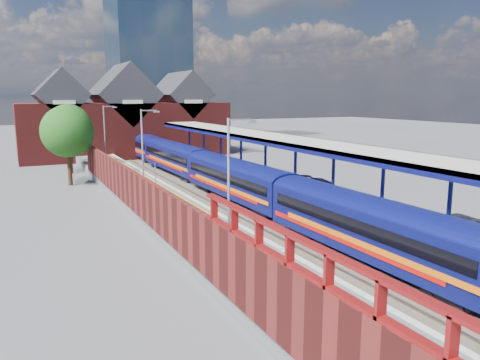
# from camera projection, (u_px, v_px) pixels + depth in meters

# --- Properties ---
(ground) EXTENTS (240.00, 240.00, 0.00)m
(ground) POSITION_uv_depth(u_px,v_px,m) (188.00, 187.00, 47.04)
(ground) COLOR #5B5B5E
(ground) RESTS_ON ground
(ballast_bed) EXTENTS (6.00, 76.00, 0.06)m
(ballast_bed) POSITION_uv_depth(u_px,v_px,m) (229.00, 207.00, 38.20)
(ballast_bed) COLOR #473D33
(ballast_bed) RESTS_ON ground
(rails) EXTENTS (4.51, 76.00, 0.14)m
(rails) POSITION_uv_depth(u_px,v_px,m) (229.00, 206.00, 38.18)
(rails) COLOR slate
(rails) RESTS_ON ground
(left_platform) EXTENTS (5.00, 76.00, 1.00)m
(left_platform) POSITION_uv_depth(u_px,v_px,m) (164.00, 209.00, 35.73)
(left_platform) COLOR #565659
(left_platform) RESTS_ON ground
(right_platform) EXTENTS (6.00, 76.00, 1.00)m
(right_platform) POSITION_uv_depth(u_px,v_px,m) (292.00, 195.00, 40.71)
(right_platform) COLOR #565659
(right_platform) RESTS_ON ground
(coping_left) EXTENTS (0.30, 76.00, 0.05)m
(coping_left) POSITION_uv_depth(u_px,v_px,m) (193.00, 199.00, 36.66)
(coping_left) COLOR silver
(coping_left) RESTS_ON left_platform
(coping_right) EXTENTS (0.30, 76.00, 0.05)m
(coping_right) POSITION_uv_depth(u_px,v_px,m) (263.00, 192.00, 39.39)
(coping_right) COLOR silver
(coping_right) RESTS_ON right_platform
(yellow_line) EXTENTS (0.14, 76.00, 0.01)m
(yellow_line) POSITION_uv_depth(u_px,v_px,m) (186.00, 200.00, 36.40)
(yellow_line) COLOR yellow
(yellow_line) RESTS_ON left_platform
(train) EXTENTS (3.06, 65.94, 3.45)m
(train) POSITION_uv_depth(u_px,v_px,m) (202.00, 165.00, 47.05)
(train) COLOR #0C1055
(train) RESTS_ON ground
(canopy) EXTENTS (4.50, 52.00, 4.48)m
(canopy) POSITION_uv_depth(u_px,v_px,m) (276.00, 139.00, 41.37)
(canopy) COLOR navy
(canopy) RESTS_ON right_platform
(lamp_post_b) EXTENTS (1.48, 0.18, 7.00)m
(lamp_post_b) POSITION_uv_depth(u_px,v_px,m) (231.00, 182.00, 22.19)
(lamp_post_b) COLOR #A5A8AA
(lamp_post_b) RESTS_ON left_platform
(lamp_post_c) EXTENTS (1.48, 0.18, 7.00)m
(lamp_post_c) POSITION_uv_depth(u_px,v_px,m) (144.00, 148.00, 36.33)
(lamp_post_c) COLOR #A5A8AA
(lamp_post_c) RESTS_ON left_platform
(lamp_post_d) EXTENTS (1.48, 0.18, 7.00)m
(lamp_post_d) POSITION_uv_depth(u_px,v_px,m) (106.00, 134.00, 50.47)
(lamp_post_d) COLOR #A5A8AA
(lamp_post_d) RESTS_ON left_platform
(platform_sign) EXTENTS (0.55, 0.08, 2.50)m
(platform_sign) POSITION_uv_depth(u_px,v_px,m) (155.00, 173.00, 39.10)
(platform_sign) COLOR #A5A8AA
(platform_sign) RESTS_ON left_platform
(brick_wall) EXTENTS (0.35, 50.00, 3.86)m
(brick_wall) POSITION_uv_depth(u_px,v_px,m) (153.00, 205.00, 28.55)
(brick_wall) COLOR maroon
(brick_wall) RESTS_ON left_platform
(station_building) EXTENTS (30.00, 12.12, 13.78)m
(station_building) POSITION_uv_depth(u_px,v_px,m) (124.00, 120.00, 70.82)
(station_building) COLOR maroon
(station_building) RESTS_ON ground
(glass_tower) EXTENTS (14.20, 14.20, 40.30)m
(glass_tower) POSITION_uv_depth(u_px,v_px,m) (147.00, 38.00, 91.98)
(glass_tower) COLOR slate
(glass_tower) RESTS_ON ground
(tree_near) EXTENTS (5.20, 5.20, 8.10)m
(tree_near) POSITION_uv_depth(u_px,v_px,m) (69.00, 133.00, 46.83)
(tree_near) COLOR #382314
(tree_near) RESTS_ON ground
(tree_far) EXTENTS (5.20, 5.20, 8.10)m
(tree_far) POSITION_uv_depth(u_px,v_px,m) (70.00, 128.00, 54.33)
(tree_far) COLOR #382314
(tree_far) RESTS_ON ground
(parked_car_silver) EXTENTS (4.35, 1.88, 1.39)m
(parked_car_silver) POSITION_uv_depth(u_px,v_px,m) (467.00, 228.00, 26.26)
(parked_car_silver) COLOR #AAAAAE
(parked_car_silver) RESTS_ON right_platform
(parked_car_blue) EXTENTS (4.95, 3.52, 1.25)m
(parked_car_blue) POSITION_uv_depth(u_px,v_px,m) (308.00, 182.00, 40.51)
(parked_car_blue) COLOR navy
(parked_car_blue) RESTS_ON right_platform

